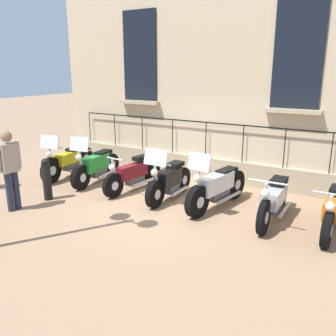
% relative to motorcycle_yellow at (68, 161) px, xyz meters
% --- Properties ---
extents(ground_plane, '(60.00, 60.00, 0.00)m').
position_rel_motorcycle_yellow_xyz_m(ground_plane, '(0.22, 3.48, -0.46)').
color(ground_plane, '#9E7A5B').
extents(building_facade, '(0.82, 10.12, 7.33)m').
position_rel_motorcycle_yellow_xyz_m(building_facade, '(-2.20, 3.48, 3.11)').
color(building_facade, '#C6B28E').
rests_on(building_facade, ground_plane).
extents(motorcycle_yellow, '(2.22, 0.72, 1.32)m').
position_rel_motorcycle_yellow_xyz_m(motorcycle_yellow, '(0.00, 0.00, 0.00)').
color(motorcycle_yellow, black).
rests_on(motorcycle_yellow, ground_plane).
extents(motorcycle_green, '(2.07, 0.67, 1.36)m').
position_rel_motorcycle_yellow_xyz_m(motorcycle_green, '(0.01, 1.06, -0.01)').
color(motorcycle_green, black).
rests_on(motorcycle_green, ground_plane).
extents(motorcycle_maroon, '(2.06, 0.57, 0.96)m').
position_rel_motorcycle_yellow_xyz_m(motorcycle_maroon, '(0.04, 2.33, -0.05)').
color(motorcycle_maroon, black).
rests_on(motorcycle_maroon, ground_plane).
extents(motorcycle_black, '(1.90, 0.69, 1.33)m').
position_rel_motorcycle_yellow_xyz_m(motorcycle_black, '(0.16, 3.46, -0.01)').
color(motorcycle_black, black).
rests_on(motorcycle_black, ground_plane).
extents(motorcycle_white, '(2.23, 0.74, 1.37)m').
position_rel_motorcycle_yellow_xyz_m(motorcycle_white, '(0.03, 4.63, 0.00)').
color(motorcycle_white, black).
rests_on(motorcycle_white, ground_plane).
extents(motorcycle_silver, '(2.11, 0.72, 1.02)m').
position_rel_motorcycle_yellow_xyz_m(motorcycle_silver, '(0.14, 5.91, -0.02)').
color(motorcycle_silver, black).
rests_on(motorcycle_silver, ground_plane).
extents(motorcycle_orange, '(2.00, 0.65, 0.96)m').
position_rel_motorcycle_yellow_xyz_m(motorcycle_orange, '(0.11, 7.03, -0.05)').
color(motorcycle_orange, black).
rests_on(motorcycle_orange, ground_plane).
extents(bollard, '(0.20, 0.20, 1.01)m').
position_rel_motorcycle_yellow_xyz_m(bollard, '(1.63, 0.99, 0.05)').
color(bollard, black).
rests_on(bollard, ground_plane).
extents(pedestrian_walking, '(0.53, 0.26, 1.76)m').
position_rel_motorcycle_yellow_xyz_m(pedestrian_walking, '(2.47, 0.86, 0.55)').
color(pedestrian_walking, '#23283D').
rests_on(pedestrian_walking, ground_plane).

